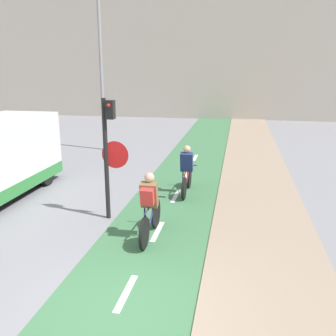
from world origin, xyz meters
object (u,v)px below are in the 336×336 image
at_px(traffic_light_pole, 109,146).
at_px(street_lamp_far, 100,40).
at_px(cyclist_far, 187,172).
at_px(cyclist_near, 150,208).

height_order(traffic_light_pole, street_lamp_far, street_lamp_far).
relative_size(street_lamp_far, cyclist_far, 4.53).
bearing_deg(traffic_light_pole, street_lamp_far, 111.21).
relative_size(traffic_light_pole, cyclist_far, 1.67).
xyz_separation_m(traffic_light_pole, street_lamp_far, (-3.05, 7.85, 2.99)).
height_order(traffic_light_pole, cyclist_near, traffic_light_pole).
bearing_deg(cyclist_far, street_lamp_far, 129.67).
bearing_deg(street_lamp_far, cyclist_near, -64.13).
height_order(street_lamp_far, cyclist_far, street_lamp_far).
bearing_deg(cyclist_far, cyclist_near, -96.65).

